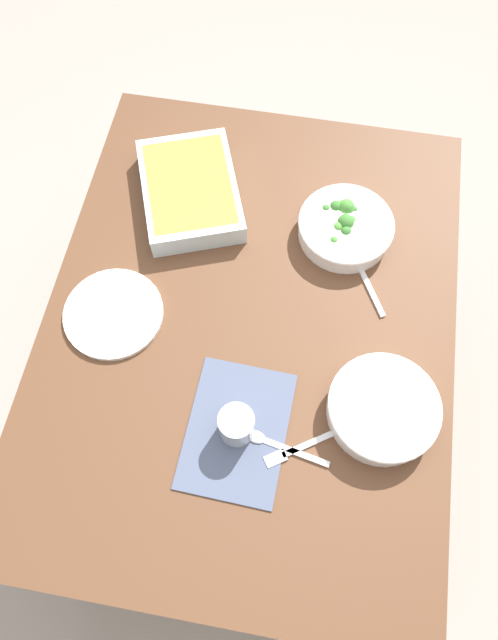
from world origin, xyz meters
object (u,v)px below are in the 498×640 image
(broccoli_bowl, at_px, (345,227))
(spoon_by_stew, at_px, (360,416))
(drink_cup, at_px, (237,426))
(spoon_by_broccoli, at_px, (363,274))
(baking_dish, at_px, (190,190))
(side_plate, at_px, (114,314))
(stew_bowl, at_px, (383,409))
(spoon_spare, at_px, (275,444))
(fork_on_table, at_px, (299,448))

(broccoli_bowl, xyz_separation_m, spoon_by_stew, (-0.43, -0.08, -0.03))
(drink_cup, height_order, spoon_by_broccoli, drink_cup)
(baking_dish, height_order, side_plate, baking_dish)
(broccoli_bowl, xyz_separation_m, drink_cup, (-0.50, 0.16, 0.01))
(side_plate, height_order, spoon_by_broccoli, side_plate)
(baking_dish, relative_size, spoon_by_stew, 2.10)
(stew_bowl, height_order, spoon_by_broccoli, stew_bowl)
(spoon_spare, bearing_deg, spoon_by_broccoli, -18.02)
(broccoli_bowl, bearing_deg, spoon_spare, 171.14)
(broccoli_bowl, distance_m, baking_dish, 0.38)
(stew_bowl, distance_m, drink_cup, 0.30)
(broccoli_bowl, distance_m, spoon_by_stew, 0.44)
(spoon_by_stew, xyz_separation_m, spoon_spare, (-0.09, 0.16, 0.00))
(spoon_by_stew, bearing_deg, spoon_spare, 118.49)
(side_plate, xyz_separation_m, spoon_by_broccoli, (0.20, -0.53, -0.00))
(spoon_spare, bearing_deg, fork_on_table, -88.30)
(side_plate, bearing_deg, spoon_by_stew, -103.72)
(baking_dish, bearing_deg, fork_on_table, -148.37)
(drink_cup, xyz_separation_m, spoon_by_stew, (0.07, -0.24, -0.03))
(baking_dish, height_order, spoon_by_stew, baking_dish)
(stew_bowl, bearing_deg, baking_dish, 47.37)
(stew_bowl, relative_size, spoon_by_broccoli, 1.40)
(broccoli_bowl, bearing_deg, fork_on_table, 176.36)
(stew_bowl, xyz_separation_m, broccoli_bowl, (0.42, 0.12, -0.00))
(broccoli_bowl, bearing_deg, spoon_by_broccoli, -151.41)
(baking_dish, xyz_separation_m, drink_cup, (-0.54, -0.21, 0.00))
(spoon_by_stew, bearing_deg, fork_on_table, 127.33)
(baking_dish, bearing_deg, stew_bowl, -132.63)
(drink_cup, bearing_deg, spoon_spare, -100.85)
(broccoli_bowl, relative_size, spoon_spare, 1.27)
(baking_dish, xyz_separation_m, fork_on_table, (-0.56, -0.34, -0.03))
(side_plate, height_order, spoon_spare, side_plate)
(baking_dish, distance_m, spoon_by_stew, 0.66)
(side_plate, distance_m, spoon_spare, 0.45)
(broccoli_bowl, bearing_deg, spoon_by_stew, -169.64)
(fork_on_table, bearing_deg, drink_cup, 83.75)
(baking_dish, relative_size, spoon_by_broccoli, 2.20)
(spoon_spare, bearing_deg, drink_cup, 79.15)
(side_plate, height_order, spoon_by_stew, side_plate)
(baking_dish, height_order, drink_cup, drink_cup)
(stew_bowl, xyz_separation_m, spoon_by_stew, (-0.01, 0.04, -0.03))
(spoon_by_stew, height_order, fork_on_table, spoon_by_stew)
(drink_cup, bearing_deg, side_plate, 56.64)
(side_plate, bearing_deg, baking_dish, -16.91)
(broccoli_bowl, bearing_deg, side_plate, 121.92)
(broccoli_bowl, distance_m, spoon_by_broccoli, 0.12)
(spoon_by_stew, bearing_deg, drink_cup, 106.46)
(stew_bowl, bearing_deg, side_plate, 78.52)
(broccoli_bowl, height_order, drink_cup, drink_cup)
(broccoli_bowl, distance_m, spoon_spare, 0.53)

